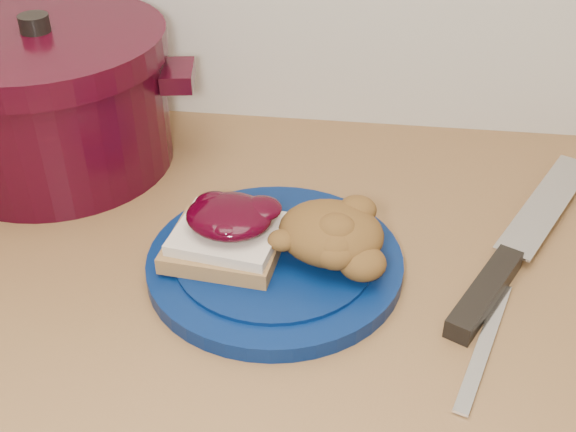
# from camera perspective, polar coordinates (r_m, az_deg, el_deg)

# --- Properties ---
(plate) EXTENTS (0.29, 0.29, 0.02)m
(plate) POSITION_cam_1_polar(r_m,az_deg,el_deg) (0.69, -1.04, -3.74)
(plate) COLOR #051846
(plate) RESTS_ON wood_countertop
(sandwich) EXTENTS (0.11, 0.10, 0.05)m
(sandwich) POSITION_cam_1_polar(r_m,az_deg,el_deg) (0.67, -4.84, -1.25)
(sandwich) COLOR olive
(sandwich) RESTS_ON plate
(stuffing_mound) EXTENTS (0.11, 0.10, 0.05)m
(stuffing_mound) POSITION_cam_1_polar(r_m,az_deg,el_deg) (0.67, 3.40, -1.35)
(stuffing_mound) COLOR brown
(stuffing_mound) RESTS_ON plate
(chef_knife) EXTENTS (0.18, 0.32, 0.02)m
(chef_knife) POSITION_cam_1_polar(r_m,az_deg,el_deg) (0.71, 16.69, -3.78)
(chef_knife) COLOR black
(chef_knife) RESTS_ON wood_countertop
(butter_knife) EXTENTS (0.06, 0.16, 0.00)m
(butter_knife) POSITION_cam_1_polar(r_m,az_deg,el_deg) (0.64, 15.28, -9.71)
(butter_knife) COLOR silver
(butter_knife) RESTS_ON wood_countertop
(dutch_oven) EXTENTS (0.33, 0.32, 0.18)m
(dutch_oven) POSITION_cam_1_polar(r_m,az_deg,el_deg) (0.86, -18.30, 8.85)
(dutch_oven) COLOR black
(dutch_oven) RESTS_ON wood_countertop
(pepper_grinder) EXTENTS (0.06, 0.06, 0.11)m
(pepper_grinder) POSITION_cam_1_polar(r_m,az_deg,el_deg) (0.89, -20.32, 7.54)
(pepper_grinder) COLOR black
(pepper_grinder) RESTS_ON wood_countertop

